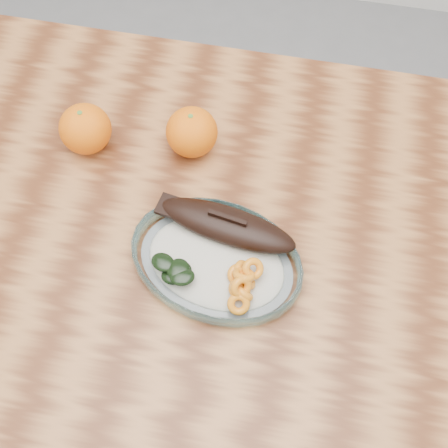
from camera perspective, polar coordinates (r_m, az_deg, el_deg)
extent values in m
plane|color=slate|center=(1.58, -3.91, -13.15)|extent=(3.00, 3.00, 0.00)
cube|color=#572B14|center=(0.90, -6.71, -1.02)|extent=(1.20, 0.80, 0.04)
cylinder|color=brown|center=(1.55, -21.71, 7.16)|extent=(0.06, 0.06, 0.71)
cylinder|color=brown|center=(1.42, 20.21, 0.40)|extent=(0.06, 0.06, 0.71)
ellipsoid|color=white|center=(0.84, -0.79, -3.98)|extent=(0.53, 0.42, 0.01)
torus|color=#91D6E0|center=(0.83, -0.80, -3.70)|extent=(0.55, 0.55, 0.03)
ellipsoid|color=silver|center=(0.83, -0.80, -3.47)|extent=(0.47, 0.37, 0.02)
ellipsoid|color=black|center=(0.83, 0.35, 0.40)|extent=(0.22, 0.10, 0.04)
ellipsoid|color=black|center=(0.83, 0.35, 0.19)|extent=(0.19, 0.08, 0.02)
cube|color=black|center=(0.85, -5.53, 2.32)|extent=(0.05, 0.04, 0.01)
cube|color=black|center=(0.81, 0.35, 0.95)|extent=(0.06, 0.02, 0.02)
torus|color=orange|center=(0.80, 2.06, -5.28)|extent=(0.04, 0.04, 0.04)
torus|color=orange|center=(0.80, 1.93, -4.35)|extent=(0.04, 0.04, 0.04)
torus|color=orange|center=(0.78, 1.53, -7.72)|extent=(0.03, 0.04, 0.03)
torus|color=orange|center=(0.79, 2.03, -6.55)|extent=(0.04, 0.04, 0.04)
torus|color=orange|center=(0.79, 1.64, -6.15)|extent=(0.04, 0.04, 0.03)
torus|color=orange|center=(0.79, 1.62, -6.27)|extent=(0.04, 0.04, 0.03)
torus|color=orange|center=(0.80, 2.49, -5.16)|extent=(0.04, 0.04, 0.04)
torus|color=orange|center=(0.80, 1.49, -4.73)|extent=(0.04, 0.04, 0.03)
torus|color=orange|center=(0.78, 1.78, -5.96)|extent=(0.04, 0.04, 0.04)
torus|color=orange|center=(0.78, 2.08, -4.71)|extent=(0.05, 0.04, 0.04)
torus|color=orange|center=(0.79, 3.01, -4.11)|extent=(0.04, 0.04, 0.03)
ellipsoid|color=black|center=(0.80, -5.23, -4.80)|extent=(0.04, 0.04, 0.01)
ellipsoid|color=black|center=(0.81, -4.72, -4.34)|extent=(0.05, 0.04, 0.01)
ellipsoid|color=black|center=(0.80, -6.33, -3.42)|extent=(0.04, 0.04, 0.01)
ellipsoid|color=black|center=(0.79, -4.34, -4.93)|extent=(0.04, 0.04, 0.01)
ellipsoid|color=black|center=(0.80, -4.73, -4.20)|extent=(0.04, 0.04, 0.01)
sphere|color=#FF5B05|center=(0.95, -13.91, 9.36)|extent=(0.09, 0.09, 0.09)
sphere|color=#FF5B05|center=(0.92, -3.29, 9.30)|extent=(0.08, 0.08, 0.08)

